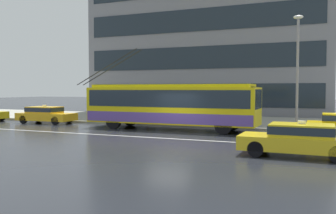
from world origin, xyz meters
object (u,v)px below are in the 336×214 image
object	(u,v)px
pedestrian_walking_past	(148,109)
street_lamp	(298,62)
pedestrian_approaching_curb	(241,103)
taxi_queued_behind_bus	(46,114)
pedestrian_at_shelter	(224,110)
taxi_oncoming_far	(298,138)
trolleybus	(171,105)
bus_shelter	(178,97)

from	to	relation	value
pedestrian_walking_past	street_lamp	size ratio (longest dim) A/B	0.24
pedestrian_approaching_curb	street_lamp	distance (m)	4.46
taxi_queued_behind_bus	pedestrian_at_shelter	bearing A→B (deg)	16.35
taxi_oncoming_far	pedestrian_at_shelter	bearing A→B (deg)	117.64
taxi_oncoming_far	street_lamp	size ratio (longest dim) A/B	0.62
trolleybus	pedestrian_at_shelter	bearing A→B (deg)	58.93
pedestrian_at_shelter	pedestrian_approaching_curb	world-z (taller)	pedestrian_approaching_curb
pedestrian_walking_past	bus_shelter	bearing A→B (deg)	28.55
pedestrian_walking_past	street_lamp	bearing A→B (deg)	0.08
pedestrian_approaching_curb	pedestrian_walking_past	distance (m)	6.80
bus_shelter	pedestrian_approaching_curb	world-z (taller)	bus_shelter
taxi_queued_behind_bus	bus_shelter	world-z (taller)	bus_shelter
taxi_queued_behind_bus	pedestrian_walking_past	world-z (taller)	pedestrian_walking_past
taxi_oncoming_far	street_lamp	world-z (taller)	street_lamp
taxi_oncoming_far	bus_shelter	size ratio (longest dim) A/B	1.02
taxi_queued_behind_bus	pedestrian_walking_past	bearing A→B (deg)	15.91
bus_shelter	pedestrian_at_shelter	size ratio (longest dim) A/B	2.56
taxi_oncoming_far	pedestrian_at_shelter	size ratio (longest dim) A/B	2.61
pedestrian_at_shelter	street_lamp	size ratio (longest dim) A/B	0.24
taxi_queued_behind_bus	pedestrian_at_shelter	xyz separation A→B (m)	(12.84, 3.77, 0.42)
taxi_oncoming_far	pedestrian_walking_past	size ratio (longest dim) A/B	2.57
trolleybus	pedestrian_approaching_curb	distance (m)	4.90
bus_shelter	pedestrian_at_shelter	distance (m)	3.45
taxi_oncoming_far	bus_shelter	bearing A→B (deg)	130.98
taxi_queued_behind_bus	pedestrian_approaching_curb	world-z (taller)	pedestrian_approaching_curb
taxi_oncoming_far	pedestrian_walking_past	xyz separation A→B (m)	(-10.98, 9.29, 0.44)
trolleybus	taxi_queued_behind_bus	bearing A→B (deg)	178.40
pedestrian_at_shelter	trolleybus	bearing A→B (deg)	-121.07
street_lamp	pedestrian_walking_past	bearing A→B (deg)	-179.92
taxi_queued_behind_bus	pedestrian_approaching_curb	bearing A→B (deg)	10.32
taxi_queued_behind_bus	pedestrian_approaching_curb	xyz separation A→B (m)	(14.35, 2.61, 0.93)
taxi_queued_behind_bus	pedestrian_at_shelter	distance (m)	13.39
trolleybus	bus_shelter	world-z (taller)	trolleybus
trolleybus	taxi_queued_behind_bus	xyz separation A→B (m)	(-10.40, 0.29, -0.90)
pedestrian_at_shelter	street_lamp	bearing A→B (deg)	-17.45
street_lamp	pedestrian_at_shelter	bearing A→B (deg)	162.55
trolleybus	bus_shelter	size ratio (longest dim) A/B	2.95
bus_shelter	pedestrian_approaching_curb	xyz separation A→B (m)	(4.80, -0.62, -0.37)
taxi_oncoming_far	pedestrian_walking_past	bearing A→B (deg)	139.75
trolleybus	taxi_queued_behind_bus	world-z (taller)	trolleybus
pedestrian_walking_past	trolleybus	bearing A→B (deg)	-40.96
trolleybus	pedestrian_walking_past	distance (m)	3.76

